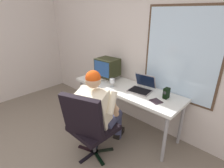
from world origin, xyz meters
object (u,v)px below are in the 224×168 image
at_px(person_seated, 99,109).
at_px(cd_case, 156,101).
at_px(desk, 126,91).
at_px(office_chair, 88,124).
at_px(crt_monitor, 107,67).
at_px(wine_glass, 112,81).
at_px(desk_speaker, 166,93).
at_px(laptop, 142,86).

bearing_deg(person_seated, cd_case, 43.91).
height_order(desk, office_chair, office_chair).
relative_size(person_seated, crt_monitor, 3.19).
bearing_deg(cd_case, wine_glass, -176.99).
bearing_deg(desk_speaker, person_seated, -129.84).
bearing_deg(wine_glass, crt_monitor, 147.11).
bearing_deg(desk_speaker, office_chair, -118.06).
bearing_deg(person_seated, laptop, 74.49).
height_order(desk, cd_case, cd_case).
height_order(person_seated, wine_glass, person_seated).
bearing_deg(laptop, person_seated, -105.51).
xyz_separation_m(desk_speaker, cd_case, (-0.04, -0.18, -0.07)).
bearing_deg(desk, person_seated, -86.12).
xyz_separation_m(office_chair, laptop, (0.12, 0.96, 0.25)).
bearing_deg(laptop, desk_speaker, -0.44).
distance_m(wine_glass, desk_speaker, 0.84).
xyz_separation_m(office_chair, wine_glass, (-0.29, 0.74, 0.28)).
bearing_deg(desk_speaker, wine_glass, -164.63).
height_order(laptop, cd_case, laptop).
bearing_deg(crt_monitor, cd_case, -7.96).
distance_m(desk, desk_speaker, 0.65).
bearing_deg(crt_monitor, desk, -6.59).
xyz_separation_m(laptop, cd_case, (0.35, -0.18, -0.06)).
xyz_separation_m(person_seated, wine_glass, (-0.22, 0.48, 0.20)).
height_order(desk, person_seated, person_seated).
relative_size(office_chair, person_seated, 0.83).
bearing_deg(person_seated, wine_glass, 114.08).
xyz_separation_m(wine_glass, cd_case, (0.76, 0.04, -0.09)).
relative_size(desk, person_seated, 1.49).
height_order(office_chair, crt_monitor, crt_monitor).
xyz_separation_m(desk, desk_speaker, (0.63, 0.09, 0.14)).
distance_m(office_chair, cd_case, 0.93).
distance_m(person_seated, cd_case, 0.77).
bearing_deg(person_seated, office_chair, -72.80).
relative_size(crt_monitor, desk_speaker, 2.57).
height_order(office_chair, wine_glass, office_chair).
height_order(laptop, wine_glass, laptop).
xyz_separation_m(laptop, desk_speaker, (0.39, -0.00, 0.01)).
xyz_separation_m(person_seated, desk_speaker, (0.59, 0.71, 0.19)).
bearing_deg(office_chair, desk, 97.85).
bearing_deg(office_chair, crt_monitor, 122.29).
height_order(office_chair, desk_speaker, office_chair).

